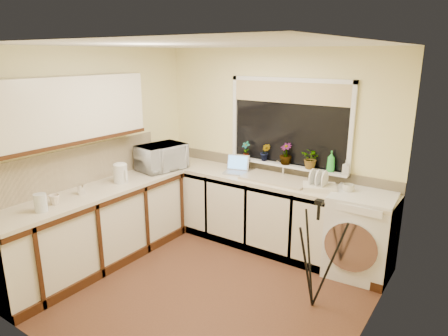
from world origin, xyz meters
The scene contains 34 objects.
floor centered at (0.00, 0.00, 0.00)m, with size 3.20×3.20×0.00m, color brown.
ceiling centered at (0.00, 0.00, 2.45)m, with size 3.20×3.20×0.00m, color white.
wall_back centered at (0.00, 1.50, 1.23)m, with size 3.20×3.20×0.00m, color #F2E6A1.
wall_front centered at (0.00, -1.50, 1.23)m, with size 3.20×3.20×0.00m, color #F2E6A1.
wall_left centered at (-1.60, 0.00, 1.23)m, with size 3.00×3.00×0.00m, color #F2E6A1.
wall_right centered at (1.60, 0.00, 1.23)m, with size 3.00×3.00×0.00m, color #F2E6A1.
base_cabinet_back centered at (-0.33, 1.20, 0.43)m, with size 2.55×0.60×0.86m, color silver.
base_cabinet_left centered at (-1.30, -0.30, 0.43)m, with size 0.54×2.40×0.86m, color silver.
worktop_back centered at (0.00, 1.20, 0.88)m, with size 3.20×0.60×0.04m, color beige.
worktop_left centered at (-1.30, -0.30, 0.88)m, with size 0.60×2.40×0.04m, color beige.
upper_cabinet centered at (-1.44, -0.45, 1.80)m, with size 0.28×1.90×0.70m, color silver.
splashback_left centered at (-1.59, -0.30, 1.12)m, with size 0.02×2.40×0.45m, color beige.
splashback_back centered at (0.00, 1.49, 0.97)m, with size 3.20×0.02×0.14m, color beige.
window_glass centered at (0.20, 1.49, 1.55)m, with size 1.50×0.02×1.00m, color black.
window_blind centered at (0.20, 1.46, 1.92)m, with size 1.50×0.02×0.25m, color tan.
windowsill centered at (0.20, 1.43, 1.04)m, with size 1.60×0.14×0.03m, color white.
sink centered at (0.20, 1.20, 0.91)m, with size 0.82×0.46×0.03m, color tan.
faucet centered at (0.20, 1.38, 1.02)m, with size 0.03×0.03×0.24m, color silver.
washing_machine centered at (1.25, 1.20, 0.46)m, with size 0.65×0.63×0.93m, color silver.
laptop centered at (-0.38, 1.21, 0.96)m, with size 0.35×0.34×0.21m.
kettle centered at (-1.27, 0.06, 1.01)m, with size 0.17×0.17×0.22m, color silver.
dish_rack centered at (0.77, 1.15, 0.93)m, with size 0.36×0.27×0.05m, color silver.
tripod centered at (1.08, 0.32, 0.55)m, with size 0.53×0.53×1.10m, color black, non-canonical shape.
glass_jug centered at (-1.21, -0.99, 0.99)m, with size 0.12×0.12×0.18m, color silver.
steel_jar centered at (-1.31, -0.46, 0.96)m, with size 0.08×0.08×0.11m, color white.
microwave centered at (-1.26, 0.76, 1.07)m, with size 0.60×0.41×0.33m, color white.
plant_a centered at (-0.35, 1.39, 1.16)m, with size 0.12×0.08×0.22m, color #999999.
plant_b centered at (-0.08, 1.42, 1.16)m, with size 0.12×0.10×0.23m, color #999999.
plant_c centered at (0.21, 1.41, 1.18)m, with size 0.15×0.15×0.27m, color #999999.
plant_d centered at (0.55, 1.41, 1.18)m, with size 0.23×0.20×0.25m, color #999999.
soap_bottle_green centered at (0.78, 1.42, 1.17)m, with size 0.09×0.09×0.24m, color green.
soap_bottle_clear centered at (0.97, 1.40, 1.13)m, with size 0.07×0.08×0.17m, color #999999.
cup_back centered at (1.07, 1.21, 0.95)m, with size 0.13×0.13×0.10m, color silver.
cup_left centered at (-1.27, -0.81, 0.95)m, with size 0.11×0.11×0.10m, color beige.
Camera 1 is at (2.30, -2.97, 2.36)m, focal length 32.14 mm.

